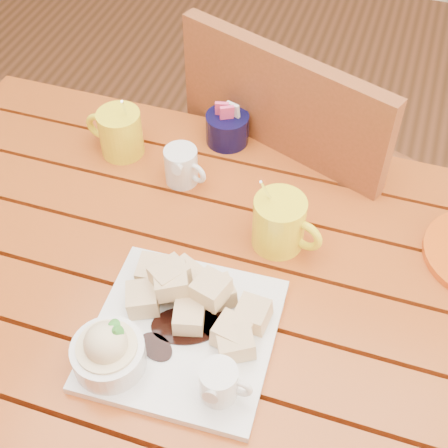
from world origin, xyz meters
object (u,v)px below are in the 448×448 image
(chair_far, at_px, (301,188))
(dessert_plate, at_px, (169,331))
(table, at_px, (200,313))
(coffee_mug_left, at_px, (119,132))
(coffee_mug_right, at_px, (280,223))

(chair_far, bearing_deg, dessert_plate, 103.02)
(table, xyz_separation_m, chair_far, (0.08, 0.47, -0.11))
(coffee_mug_left, relative_size, coffee_mug_right, 0.94)
(table, relative_size, coffee_mug_right, 8.16)
(table, xyz_separation_m, coffee_mug_left, (-0.25, 0.25, 0.16))
(table, height_order, coffee_mug_right, coffee_mug_right)
(chair_far, bearing_deg, coffee_mug_right, 114.58)
(dessert_plate, bearing_deg, chair_far, 82.33)
(dessert_plate, xyz_separation_m, coffee_mug_right, (0.10, 0.24, 0.02))
(table, bearing_deg, dessert_plate, -89.29)
(coffee_mug_right, relative_size, chair_far, 0.15)
(coffee_mug_right, bearing_deg, dessert_plate, -97.36)
(dessert_plate, distance_m, coffee_mug_right, 0.26)
(coffee_mug_left, height_order, coffee_mug_right, coffee_mug_right)
(table, distance_m, dessert_plate, 0.19)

